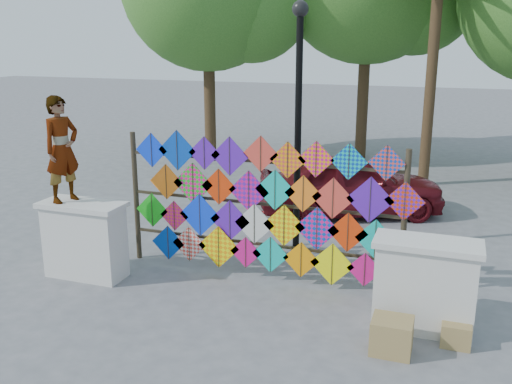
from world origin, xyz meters
TOP-DOWN VIEW (x-y plane):
  - ground at (0.00, 0.00)m, footprint 80.00×80.00m
  - parapet_left at (-2.70, -0.20)m, footprint 1.40×0.65m
  - parapet_right at (2.70, -0.20)m, footprint 1.40×0.65m
  - kite_rack at (0.08, 0.72)m, footprint 4.94×0.24m
  - vendor_woman at (-2.99, -0.20)m, footprint 0.56×0.71m
  - sedan at (0.80, 4.67)m, footprint 4.40×3.17m
  - lamppost at (0.30, 2.00)m, footprint 0.28×0.28m
  - cardboard_box_near at (2.37, -0.94)m, footprint 0.51×0.45m
  - cardboard_box_far at (3.14, -0.49)m, footprint 0.37×0.34m

SIDE VIEW (x-z plane):
  - ground at x=0.00m, z-range 0.00..0.00m
  - cardboard_box_far at x=3.14m, z-range 0.00..0.31m
  - cardboard_box_near at x=2.37m, z-range 0.00..0.45m
  - parapet_left at x=-2.70m, z-range 0.01..1.29m
  - parapet_right at x=2.70m, z-range 0.01..1.29m
  - sedan at x=0.80m, z-range 0.00..1.39m
  - kite_rack at x=0.08m, z-range 0.02..2.41m
  - vendor_woman at x=-2.99m, z-range 1.28..2.99m
  - lamppost at x=0.30m, z-range 0.46..4.92m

